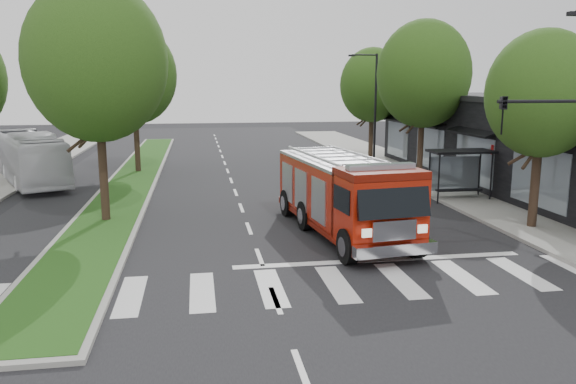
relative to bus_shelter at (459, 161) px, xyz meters
name	(u,v)px	position (x,y,z in m)	size (l,w,h in m)	color
ground	(260,257)	(-11.20, -8.15, -2.04)	(140.00, 140.00, 0.00)	black
sidewalk_right	(464,191)	(1.30, 1.85, -1.96)	(5.00, 80.00, 0.15)	gray
median	(135,177)	(-17.20, 9.85, -1.96)	(3.00, 50.00, 0.15)	gray
storefront_row	(542,146)	(5.80, 1.85, 0.46)	(8.00, 30.00, 5.00)	black
bus_shelter	(459,161)	(0.00, 0.00, 0.00)	(3.20, 1.60, 2.61)	black
tree_right_near	(542,94)	(0.30, -6.15, 3.47)	(4.40, 4.40, 8.05)	black
tree_right_mid	(424,74)	(0.30, 5.85, 4.45)	(5.60, 5.60, 9.72)	black
tree_right_far	(372,85)	(0.30, 15.85, 3.80)	(5.00, 5.00, 8.73)	black
tree_median_near	(96,61)	(-17.20, -2.15, 4.77)	(5.80, 5.80, 10.16)	black
tree_median_far	(133,75)	(-17.20, 11.85, 4.45)	(5.60, 5.60, 9.72)	black
streetlight_right_far	(373,105)	(-0.85, 11.85, 2.44)	(2.11, 0.20, 8.00)	black
fire_engine	(343,195)	(-7.57, -5.54, -0.47)	(3.94, 9.71, 3.27)	#600F05
city_bus	(30,158)	(-23.20, 8.97, -0.49)	(2.60, 11.10, 3.09)	silver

